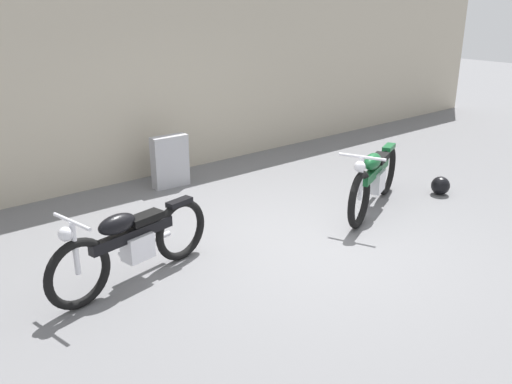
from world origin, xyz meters
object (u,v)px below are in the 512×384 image
stone_marker (170,161)px  helmet (440,186)px  motorcycle_green (374,178)px  motorcycle_black (132,243)px

stone_marker → helmet: size_ratio=2.94×
stone_marker → helmet: (3.00, -2.94, -0.27)m
stone_marker → motorcycle_green: (1.70, -2.68, 0.06)m
helmet → stone_marker: bearing=135.5°
motorcycle_green → motorcycle_black: (-3.59, 0.28, -0.03)m
motorcycle_black → motorcycle_green: bearing=164.3°
motorcycle_green → motorcycle_black: motorcycle_green is taller
motorcycle_green → motorcycle_black: 3.60m
stone_marker → motorcycle_green: bearing=-57.6°
stone_marker → motorcycle_green: 3.17m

